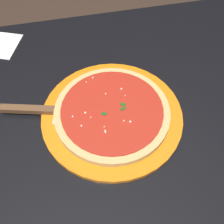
# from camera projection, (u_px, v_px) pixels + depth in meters

# --- Properties ---
(ground_plane) EXTENTS (5.00, 5.00, 0.00)m
(ground_plane) POSITION_uv_depth(u_px,v_px,m) (108.00, 217.00, 1.25)
(ground_plane) COLOR #38281E
(restaurant_table) EXTENTS (1.02, 0.89, 0.72)m
(restaurant_table) POSITION_uv_depth(u_px,v_px,m) (105.00, 156.00, 0.76)
(restaurant_table) COLOR black
(restaurant_table) RESTS_ON ground_plane
(serving_plate) EXTENTS (0.34, 0.34, 0.01)m
(serving_plate) POSITION_uv_depth(u_px,v_px,m) (112.00, 116.00, 0.68)
(serving_plate) COLOR orange
(serving_plate) RESTS_ON restaurant_table
(pizza) EXTENTS (0.27, 0.27, 0.02)m
(pizza) POSITION_uv_depth(u_px,v_px,m) (112.00, 112.00, 0.66)
(pizza) COLOR #DBB26B
(pizza) RESTS_ON serving_plate
(pizza_server) EXTENTS (0.22, 0.10, 0.01)m
(pizza_server) POSITION_uv_depth(u_px,v_px,m) (44.00, 110.00, 0.67)
(pizza_server) COLOR silver
(pizza_server) RESTS_ON serving_plate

